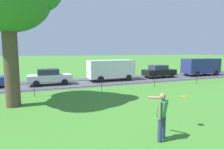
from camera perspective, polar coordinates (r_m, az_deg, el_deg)
street_strip at (r=19.62m, az=-14.75°, el=-2.65°), size 80.00×6.40×0.01m
park_fence at (r=14.75m, az=-12.37°, el=-3.04°), size 35.26×0.04×1.00m
person_thrower at (r=7.16m, az=14.57°, el=-11.59°), size 0.47×0.88×1.73m
frisbee at (r=8.43m, az=20.78°, el=-6.14°), size 0.34×0.34×0.05m
car_white_left at (r=19.14m, az=-18.10°, el=-0.66°), size 4.00×1.82×1.54m
panel_van_center at (r=20.85m, az=-0.31°, el=1.64°), size 5.01×2.12×2.24m
car_black_far_right at (r=24.00m, az=13.78°, el=0.95°), size 4.01×1.84×1.54m
panel_van_right at (r=27.99m, az=24.94°, el=2.33°), size 5.05×2.20×2.24m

